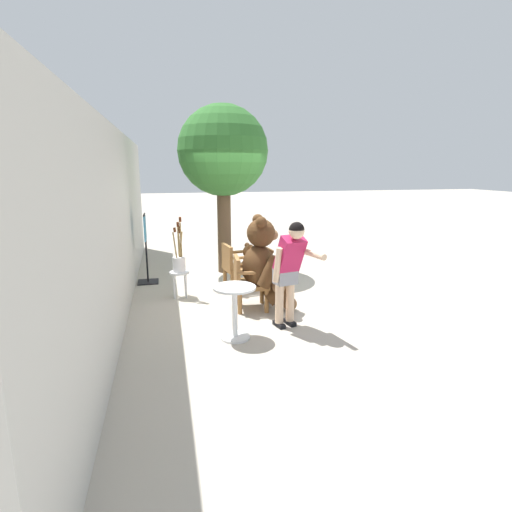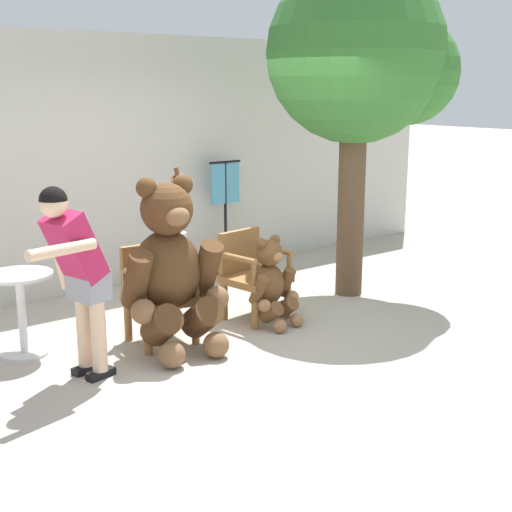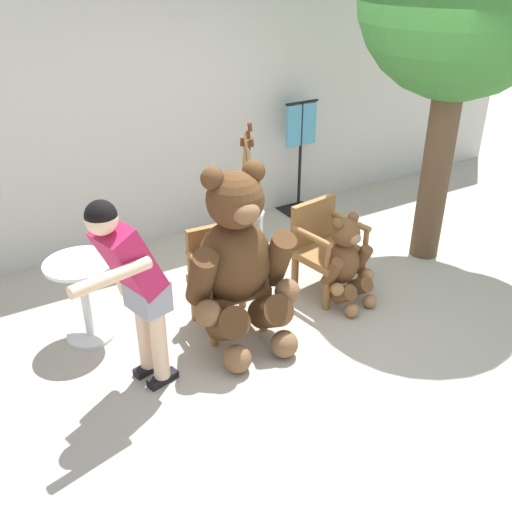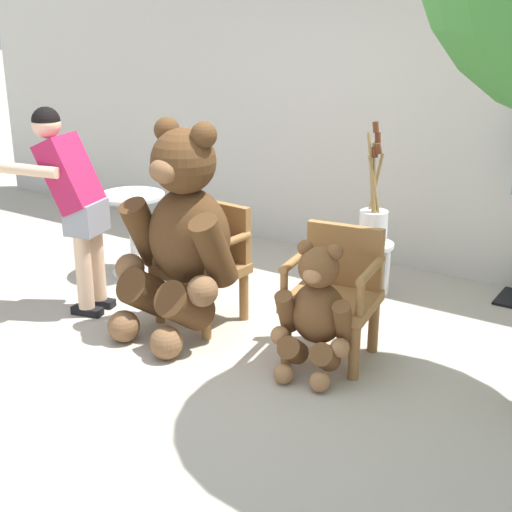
% 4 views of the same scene
% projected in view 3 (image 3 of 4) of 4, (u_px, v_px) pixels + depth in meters
% --- Properties ---
extents(ground_plane, '(60.00, 60.00, 0.00)m').
position_uv_depth(ground_plane, '(306.00, 328.00, 4.93)').
color(ground_plane, '#B2A899').
extents(back_wall, '(10.00, 0.16, 2.80)m').
position_uv_depth(back_wall, '(179.00, 108.00, 6.06)').
color(back_wall, beige).
rests_on(back_wall, ground).
extents(wooden_chair_left, '(0.60, 0.56, 0.86)m').
position_uv_depth(wooden_chair_left, '(225.00, 275.00, 4.81)').
color(wooden_chair_left, olive).
rests_on(wooden_chair_left, ground).
extents(wooden_chair_right, '(0.63, 0.59, 0.86)m').
position_uv_depth(wooden_chair_right, '(325.00, 246.00, 5.29)').
color(wooden_chair_right, olive).
rests_on(wooden_chair_right, ground).
extents(teddy_bear_large, '(0.91, 0.88, 1.51)m').
position_uv_depth(teddy_bear_large, '(239.00, 260.00, 4.48)').
color(teddy_bear_large, '#4C3019').
rests_on(teddy_bear_large, ground).
extents(teddy_bear_small, '(0.53, 0.52, 0.86)m').
position_uv_depth(teddy_bear_small, '(346.00, 262.00, 5.10)').
color(teddy_bear_small, brown).
rests_on(teddy_bear_small, ground).
extents(person_visitor, '(0.74, 0.60, 1.54)m').
position_uv_depth(person_visitor, '(133.00, 279.00, 3.87)').
color(person_visitor, black).
rests_on(person_visitor, ground).
extents(white_stool, '(0.34, 0.34, 0.46)m').
position_uv_depth(white_stool, '(248.00, 221.00, 6.03)').
color(white_stool, silver).
rests_on(white_stool, ground).
extents(brush_bucket, '(0.22, 0.22, 0.96)m').
position_uv_depth(brush_bucket, '(248.00, 194.00, 5.88)').
color(brush_bucket, white).
rests_on(brush_bucket, white_stool).
extents(round_side_table, '(0.56, 0.56, 0.72)m').
position_uv_depth(round_side_table, '(84.00, 291.00, 4.62)').
color(round_side_table, silver).
rests_on(round_side_table, ground).
extents(clothing_display_stand, '(0.44, 0.40, 1.36)m').
position_uv_depth(clothing_display_stand, '(300.00, 156.00, 6.78)').
color(clothing_display_stand, black).
rests_on(clothing_display_stand, ground).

